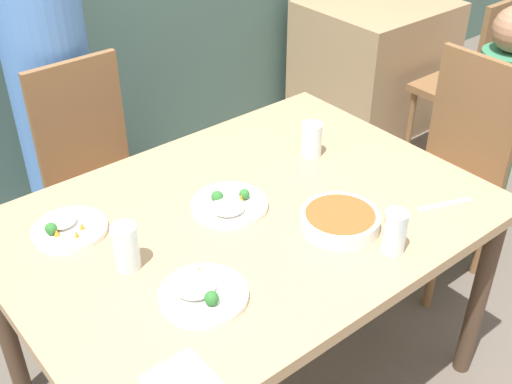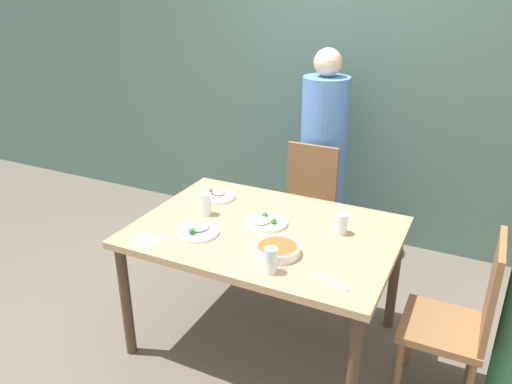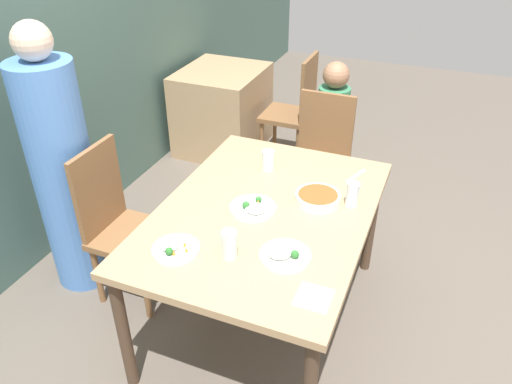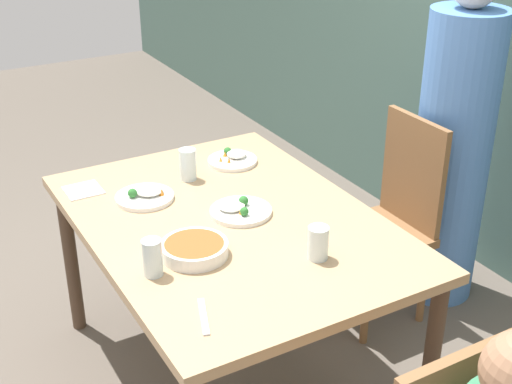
% 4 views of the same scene
% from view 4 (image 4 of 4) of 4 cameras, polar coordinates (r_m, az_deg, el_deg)
% --- Properties ---
extents(ground_plane, '(10.00, 10.00, 0.00)m').
position_cam_4_polar(ground_plane, '(3.11, -1.89, -14.52)').
color(ground_plane, '#60564C').
extents(dining_table, '(1.44, 1.03, 0.76)m').
position_cam_4_polar(dining_table, '(2.71, -2.10, -3.60)').
color(dining_table, tan).
rests_on(dining_table, ground_plane).
extents(chair_adult_spot, '(0.40, 0.40, 0.95)m').
position_cam_4_polar(chair_adult_spot, '(3.28, 10.72, -1.90)').
color(chair_adult_spot, brown).
rests_on(chair_adult_spot, ground_plane).
extents(person_adult, '(0.34, 0.34, 1.60)m').
position_cam_4_polar(person_adult, '(3.39, 15.44, 2.96)').
color(person_adult, '#5184D1').
rests_on(person_adult, ground_plane).
extents(bowl_curry, '(0.23, 0.23, 0.05)m').
position_cam_4_polar(bowl_curry, '(2.44, -4.95, -4.56)').
color(bowl_curry, white).
rests_on(bowl_curry, dining_table).
extents(plate_rice_adult, '(0.22, 0.22, 0.05)m').
position_cam_4_polar(plate_rice_adult, '(3.13, -1.86, 2.65)').
color(plate_rice_adult, white).
rests_on(plate_rice_adult, dining_table).
extents(plate_rice_child, '(0.24, 0.24, 0.06)m').
position_cam_4_polar(plate_rice_child, '(2.70, -1.34, -1.44)').
color(plate_rice_child, white).
rests_on(plate_rice_child, dining_table).
extents(plate_noodles, '(0.23, 0.23, 0.06)m').
position_cam_4_polar(plate_noodles, '(2.84, -8.84, -0.27)').
color(plate_noodles, white).
rests_on(plate_noodles, dining_table).
extents(glass_water_tall, '(0.07, 0.07, 0.13)m').
position_cam_4_polar(glass_water_tall, '(2.34, -8.29, -5.22)').
color(glass_water_tall, silver).
rests_on(glass_water_tall, dining_table).
extents(glass_water_short, '(0.07, 0.07, 0.12)m').
position_cam_4_polar(glass_water_short, '(2.41, 4.99, -4.08)').
color(glass_water_short, silver).
rests_on(glass_water_short, dining_table).
extents(glass_water_center, '(0.07, 0.07, 0.13)m').
position_cam_4_polar(glass_water_center, '(2.97, -5.48, 2.21)').
color(glass_water_center, silver).
rests_on(glass_water_center, dining_table).
extents(napkin_folded, '(0.14, 0.14, 0.01)m').
position_cam_4_polar(napkin_folded, '(2.96, -13.65, 0.13)').
color(napkin_folded, white).
rests_on(napkin_folded, dining_table).
extents(fork_steel, '(0.18, 0.08, 0.01)m').
position_cam_4_polar(fork_steel, '(2.16, -4.21, -9.90)').
color(fork_steel, silver).
rests_on(fork_steel, dining_table).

